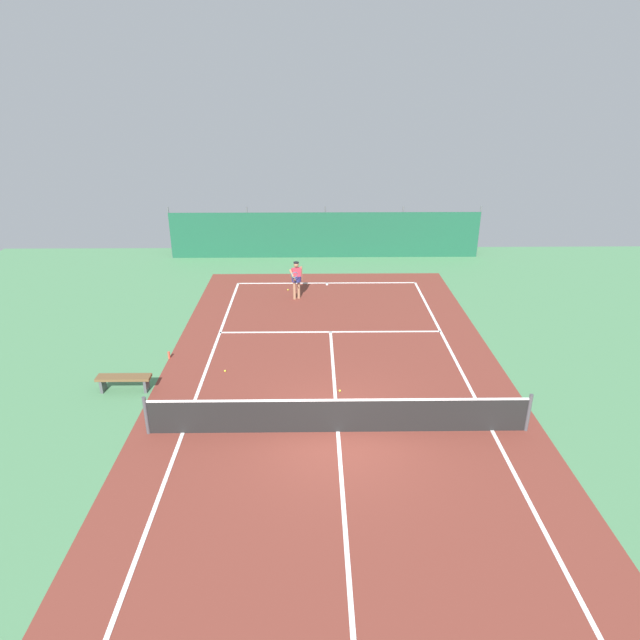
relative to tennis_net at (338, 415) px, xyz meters
The scene contains 10 objects.
ground_plane 0.51m from the tennis_net, ahead, with size 36.00×36.00×0.00m, color #4C8456.
court_surface 0.51m from the tennis_net, ahead, with size 11.02×26.60×0.01m.
tennis_net is the anchor object (origin of this frame).
back_fence 16.59m from the tennis_net, 90.00° to the left, with size 16.30×0.98×2.70m.
tennis_player 10.00m from the tennis_net, 97.74° to the left, with size 0.56×0.83×1.64m.
tennis_ball_near_player 2.13m from the tennis_net, 85.95° to the left, with size 0.07×0.07×0.07m, color #CCDB33.
tennis_ball_midcourt 11.09m from the tennis_net, 99.17° to the left, with size 0.07×0.07×0.07m, color #CCDB33.
tennis_ball_by_sideline 4.87m from the tennis_net, 135.93° to the left, with size 0.07×0.07×0.07m, color #CCDB33.
courtside_bench 6.69m from the tennis_net, 160.57° to the left, with size 1.60×0.40×0.49m.
water_bottle 7.03m from the tennis_net, 141.65° to the left, with size 0.08×0.08×0.24m, color #D84C38.
Camera 1 is at (-0.64, -12.27, 8.48)m, focal length 30.94 mm.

